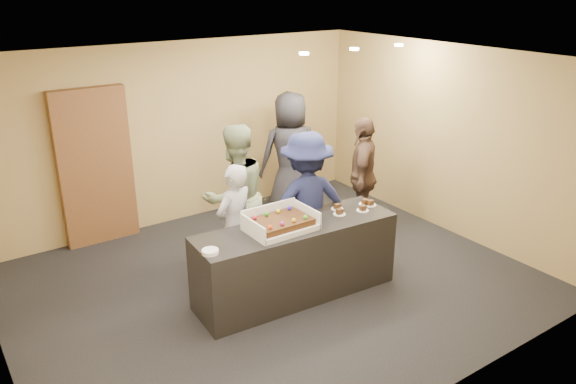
# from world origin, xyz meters

# --- Properties ---
(room) EXTENTS (6.04, 6.00, 2.70)m
(room) POSITION_xyz_m (0.00, 0.00, 1.35)
(room) COLOR black
(room) RESTS_ON ground
(serving_counter) EXTENTS (2.44, 0.86, 0.90)m
(serving_counter) POSITION_xyz_m (0.08, -0.37, 0.45)
(serving_counter) COLOR black
(serving_counter) RESTS_ON floor
(storage_cabinet) EXTENTS (0.99, 0.15, 2.19)m
(storage_cabinet) POSITION_xyz_m (-1.33, 2.41, 1.09)
(storage_cabinet) COLOR brown
(storage_cabinet) RESTS_ON floor
(cake_box) EXTENTS (0.75, 0.52, 0.22)m
(cake_box) POSITION_xyz_m (-0.13, -0.34, 0.95)
(cake_box) COLOR white
(cake_box) RESTS_ON serving_counter
(sheet_cake) EXTENTS (0.64, 0.44, 0.12)m
(sheet_cake) POSITION_xyz_m (-0.13, -0.37, 1.00)
(sheet_cake) COLOR #3B210D
(sheet_cake) RESTS_ON cake_box
(plate_stack) EXTENTS (0.17, 0.17, 0.04)m
(plate_stack) POSITION_xyz_m (-1.05, -0.44, 0.92)
(plate_stack) COLOR white
(plate_stack) RESTS_ON serving_counter
(slice_a) EXTENTS (0.15, 0.15, 0.07)m
(slice_a) POSITION_xyz_m (0.68, -0.41, 0.92)
(slice_a) COLOR white
(slice_a) RESTS_ON serving_counter
(slice_b) EXTENTS (0.15, 0.15, 0.07)m
(slice_b) POSITION_xyz_m (0.76, -0.27, 0.92)
(slice_b) COLOR white
(slice_b) RESTS_ON serving_counter
(slice_c) EXTENTS (0.15, 0.15, 0.07)m
(slice_c) POSITION_xyz_m (0.98, -0.48, 0.92)
(slice_c) COLOR white
(slice_c) RESTS_ON serving_counter
(slice_d) EXTENTS (0.15, 0.15, 0.07)m
(slice_d) POSITION_xyz_m (1.14, -0.34, 0.92)
(slice_d) COLOR white
(slice_d) RESTS_ON serving_counter
(slice_e) EXTENTS (0.15, 0.15, 0.07)m
(slice_e) POSITION_xyz_m (1.17, -0.41, 0.92)
(slice_e) COLOR white
(slice_e) RESTS_ON serving_counter
(person_server_grey) EXTENTS (0.64, 0.51, 1.53)m
(person_server_grey) POSITION_xyz_m (-0.36, 0.28, 0.77)
(person_server_grey) COLOR #A8A8AE
(person_server_grey) RESTS_ON floor
(person_sage_man) EXTENTS (0.94, 0.74, 1.86)m
(person_sage_man) POSITION_xyz_m (-0.08, 0.74, 0.93)
(person_sage_man) COLOR gray
(person_sage_man) RESTS_ON floor
(person_navy_man) EXTENTS (1.30, 0.92, 1.82)m
(person_navy_man) POSITION_xyz_m (0.55, 0.08, 0.91)
(person_navy_man) COLOR #181D44
(person_navy_man) RESTS_ON floor
(person_brown_extra) EXTENTS (1.02, 1.00, 1.73)m
(person_brown_extra) POSITION_xyz_m (1.91, 0.56, 0.86)
(person_brown_extra) COLOR brown
(person_brown_extra) RESTS_ON floor
(person_dark_suit) EXTENTS (1.09, 0.87, 1.95)m
(person_dark_suit) POSITION_xyz_m (1.43, 1.69, 0.97)
(person_dark_suit) COLOR #232227
(person_dark_suit) RESTS_ON floor
(ceiling_spotlights) EXTENTS (1.72, 0.12, 0.03)m
(ceiling_spotlights) POSITION_xyz_m (1.60, 0.50, 2.67)
(ceiling_spotlights) COLOR #FFEAC6
(ceiling_spotlights) RESTS_ON ceiling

